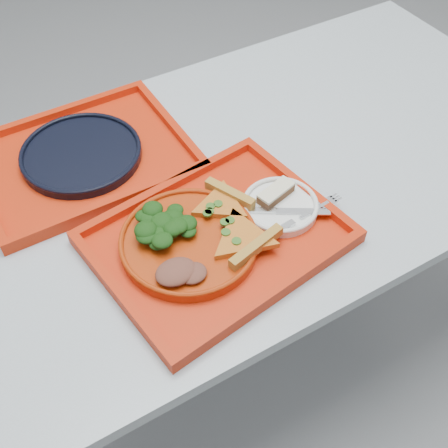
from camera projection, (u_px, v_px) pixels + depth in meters
The scene contains 14 objects.
ground at pixel (231, 342), 1.78m from camera, with size 10.00×10.00×0.00m, color gray.
table at pixel (233, 193), 1.27m from camera, with size 1.60×0.80×0.75m.
tray_main at pixel (217, 240), 1.08m from camera, with size 0.45×0.35×0.01m, color red.
tray_far at pixel (83, 160), 1.23m from camera, with size 0.45×0.35×0.01m, color red.
dinner_plate at pixel (189, 243), 1.05m from camera, with size 0.26×0.26×0.02m, color #A42F0A.
side_plate at pixel (280, 207), 1.12m from camera, with size 0.15×0.15×0.01m, color white.
navy_plate at pixel (81, 155), 1.22m from camera, with size 0.26×0.26×0.02m, color black.
pizza_slice_a at pixel (242, 236), 1.04m from camera, with size 0.14×0.12×0.02m, color gold, non-canonical shape.
pizza_slice_b at pixel (221, 203), 1.09m from camera, with size 0.13×0.11×0.02m, color gold, non-canonical shape.
salad_heap at pixel (164, 222), 1.04m from camera, with size 0.10×0.09×0.05m, color black.
meat_portion at pixel (176, 272), 0.98m from camera, with size 0.08×0.06×0.02m, color brown.
dessert_bar at pixel (276, 193), 1.12m from camera, with size 0.09×0.05×0.02m.
knife at pixel (283, 211), 1.10m from camera, with size 0.18×0.02×0.01m, color silver.
fork at pixel (300, 219), 1.08m from camera, with size 0.18×0.02×0.01m, color silver.
Camera 1 is at (-0.47, -0.76, 1.59)m, focal length 45.00 mm.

